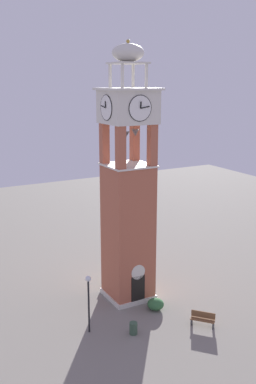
# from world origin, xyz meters

# --- Properties ---
(ground) EXTENTS (80.00, 80.00, 0.00)m
(ground) POSITION_xyz_m (0.00, 0.00, 0.00)
(ground) COLOR gray
(clock_tower) EXTENTS (3.61, 3.61, 18.45)m
(clock_tower) POSITION_xyz_m (0.00, -0.00, 7.57)
(clock_tower) COLOR #AD5B42
(clock_tower) RESTS_ON ground
(park_bench) EXTENTS (1.39, 1.49, 0.95)m
(park_bench) POSITION_xyz_m (2.37, -6.01, 0.48)
(park_bench) COLOR brown
(park_bench) RESTS_ON ground
(lamp_post) EXTENTS (0.36, 0.36, 3.92)m
(lamp_post) POSITION_xyz_m (-4.55, -3.09, 2.72)
(lamp_post) COLOR black
(lamp_post) RESTS_ON ground
(trash_bin) EXTENTS (0.52, 0.52, 0.80)m
(trash_bin) POSITION_xyz_m (-2.16, -4.67, 0.40)
(trash_bin) COLOR #38513D
(trash_bin) RESTS_ON ground
(shrub_near_entry) EXTENTS (1.18, 1.18, 0.80)m
(shrub_near_entry) POSITION_xyz_m (0.77, -2.69, 0.40)
(shrub_near_entry) COLOR #336638
(shrub_near_entry) RESTS_ON ground
(shrub_left_of_tower) EXTENTS (1.27, 1.27, 0.91)m
(shrub_left_of_tower) POSITION_xyz_m (-0.20, 2.20, 0.45)
(shrub_left_of_tower) COLOR #336638
(shrub_left_of_tower) RESTS_ON ground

